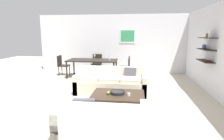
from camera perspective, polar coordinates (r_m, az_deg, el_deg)
name	(u,v)px	position (r m, az deg, el deg)	size (l,w,h in m)	color
ground_plane	(110,96)	(5.61, -0.65, -7.92)	(18.00, 18.00, 0.00)	#BCB29E
back_wall_unit	(127,44)	(8.81, 4.54, 7.94)	(8.40, 0.09, 2.70)	silver
right_wall_shelf_unit	(214,50)	(6.30, 28.73, 5.39)	(0.34, 8.20, 2.70)	silver
sofa_beige	(111,83)	(5.84, -0.24, -4.15)	(2.17, 0.90, 0.78)	beige
loveseat_white	(103,124)	(3.35, -2.80, -16.12)	(1.55, 0.90, 0.78)	silver
coffee_table	(118,102)	(4.63, 1.84, -9.61)	(1.27, 0.93, 0.38)	#38281E
decorative_bowl	(118,92)	(4.58, 1.73, -6.83)	(0.36, 0.36, 0.07)	black
candle_jar	(129,94)	(4.45, 5.12, -7.45)	(0.08, 0.08, 0.07)	silver
apple_on_coffee_table	(108,93)	(4.53, -1.14, -6.98)	(0.09, 0.09, 0.09)	#669E2D
dining_table	(92,61)	(7.89, -6.05, 2.70)	(2.05, 1.01, 0.75)	black
dining_chair_head	(97,62)	(8.79, -4.65, 2.37)	(0.44, 0.44, 0.88)	black
dining_chair_left_far	(62,64)	(8.57, -15.04, 1.80)	(0.44, 0.44, 0.88)	black
dining_chair_right_far	(127,65)	(7.94, 4.49, 1.43)	(0.44, 0.44, 0.88)	black
dining_chair_right_near	(126,67)	(7.49, 4.31, 0.86)	(0.44, 0.44, 0.88)	black
wine_glass_right_near	(109,58)	(7.61, -0.84, 3.66)	(0.07, 0.07, 0.14)	silver
wine_glass_head	(95,56)	(8.29, -5.36, 4.40)	(0.07, 0.07, 0.18)	silver
wine_glass_right_far	(110,57)	(7.85, -0.58, 3.98)	(0.07, 0.07, 0.15)	silver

